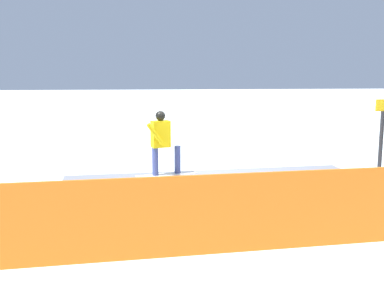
{
  "coord_description": "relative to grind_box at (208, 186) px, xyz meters",
  "views": [
    {
      "loc": [
        1.38,
        10.14,
        2.88
      ],
      "look_at": [
        0.48,
        1.04,
        1.4
      ],
      "focal_mm": 42.51,
      "sensor_mm": 36.0,
      "label": 1
    }
  ],
  "objects": [
    {
      "name": "ground_plane",
      "position": [
        0.0,
        0.0,
        -0.25
      ],
      "size": [
        120.0,
        120.0,
        0.0
      ],
      "primitive_type": "plane",
      "color": "white"
    },
    {
      "name": "grind_box",
      "position": [
        0.0,
        0.0,
        0.0
      ],
      "size": [
        6.54,
        1.21,
        0.55
      ],
      "color": "blue",
      "rests_on": "ground_plane"
    },
    {
      "name": "snowboarder",
      "position": [
        1.06,
        0.11,
        1.09
      ],
      "size": [
        1.43,
        0.7,
        1.46
      ],
      "color": "silver",
      "rests_on": "grind_box"
    },
    {
      "name": "safety_fence",
      "position": [
        0.0,
        3.31,
        0.4
      ],
      "size": [
        13.34,
        1.21,
        1.29
      ],
      "primitive_type": "cube",
      "rotation": [
        0.0,
        0.0,
        0.09
      ],
      "color": "orange",
      "rests_on": "ground_plane"
    },
    {
      "name": "trail_marker",
      "position": [
        -4.53,
        -0.75,
        0.91
      ],
      "size": [
        0.4,
        0.1,
        2.17
      ],
      "color": "#262628",
      "rests_on": "ground_plane"
    }
  ]
}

